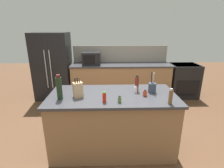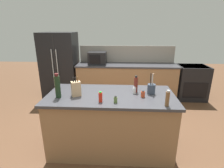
% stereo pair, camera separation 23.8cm
% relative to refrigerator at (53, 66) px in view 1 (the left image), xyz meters
% --- Properties ---
extents(ground_plane, '(14.00, 14.00, 0.00)m').
position_rel_refrigerator_xyz_m(ground_plane, '(1.56, -2.25, -0.88)').
color(ground_plane, brown).
extents(back_counter_run, '(2.70, 0.66, 0.94)m').
position_rel_refrigerator_xyz_m(back_counter_run, '(1.86, -0.05, -0.41)').
color(back_counter_run, '#936B47').
rests_on(back_counter_run, ground_plane).
extents(wall_backsplash, '(2.66, 0.03, 0.46)m').
position_rel_refrigerator_xyz_m(wall_backsplash, '(1.86, 0.27, 0.29)').
color(wall_backsplash, gray).
rests_on(wall_backsplash, back_counter_run).
extents(kitchen_island, '(1.93, 0.92, 0.94)m').
position_rel_refrigerator_xyz_m(kitchen_island, '(1.56, -2.25, -0.41)').
color(kitchen_island, '#936B47').
rests_on(kitchen_island, ground_plane).
extents(refrigerator, '(0.93, 0.75, 1.77)m').
position_rel_refrigerator_xyz_m(refrigerator, '(0.00, 0.00, 0.00)').
color(refrigerator, black).
rests_on(refrigerator, ground_plane).
extents(range_oven, '(0.76, 0.65, 0.92)m').
position_rel_refrigerator_xyz_m(range_oven, '(3.63, -0.05, -0.42)').
color(range_oven, black).
rests_on(range_oven, ground_plane).
extents(microwave, '(0.47, 0.39, 0.33)m').
position_rel_refrigerator_xyz_m(microwave, '(1.06, -0.05, 0.22)').
color(microwave, black).
rests_on(microwave, back_counter_run).
extents(knife_block, '(0.16, 0.15, 0.29)m').
position_rel_refrigerator_xyz_m(knife_block, '(1.05, -2.33, 0.17)').
color(knife_block, tan).
rests_on(knife_block, kitchen_island).
extents(utensil_crock, '(0.12, 0.12, 0.32)m').
position_rel_refrigerator_xyz_m(utensil_crock, '(2.17, -2.18, 0.14)').
color(utensil_crock, '#333D4C').
rests_on(utensil_crock, kitchen_island).
extents(pepper_grinder, '(0.05, 0.05, 0.22)m').
position_rel_refrigerator_xyz_m(pepper_grinder, '(2.31, -2.61, 0.16)').
color(pepper_grinder, brown).
rests_on(pepper_grinder, kitchen_island).
extents(wine_bottle, '(0.08, 0.08, 0.36)m').
position_rel_refrigerator_xyz_m(wine_bottle, '(0.81, -2.40, 0.22)').
color(wine_bottle, black).
rests_on(wine_bottle, kitchen_island).
extents(salt_shaker, '(0.05, 0.05, 0.11)m').
position_rel_refrigerator_xyz_m(salt_shaker, '(1.92, -2.19, 0.10)').
color(salt_shaker, silver).
rests_on(salt_shaker, kitchen_island).
extents(spice_jar_oregano, '(0.05, 0.05, 0.10)m').
position_rel_refrigerator_xyz_m(spice_jar_oregano, '(1.64, -2.55, 0.10)').
color(spice_jar_oregano, '#567038').
rests_on(spice_jar_oregano, kitchen_island).
extents(spice_jar_paprika, '(0.06, 0.06, 0.10)m').
position_rel_refrigerator_xyz_m(spice_jar_paprika, '(2.03, -2.32, 0.10)').
color(spice_jar_paprika, '#B73D1E').
rests_on(spice_jar_paprika, kitchen_island).
extents(hot_sauce_bottle, '(0.05, 0.05, 0.15)m').
position_rel_refrigerator_xyz_m(hot_sauce_bottle, '(1.44, -2.53, 0.13)').
color(hot_sauce_bottle, red).
rests_on(hot_sauce_bottle, kitchen_island).
extents(vinegar_bottle, '(0.06, 0.06, 0.26)m').
position_rel_refrigerator_xyz_m(vinegar_bottle, '(1.94, -2.12, 0.18)').
color(vinegar_bottle, maroon).
rests_on(vinegar_bottle, kitchen_island).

